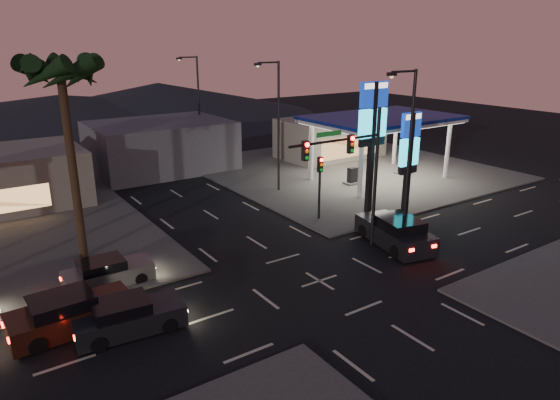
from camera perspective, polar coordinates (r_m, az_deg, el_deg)
ground at (r=25.26m, az=4.53°, el=-9.21°), size 140.00×140.00×0.00m
corner_lot_ne at (r=46.50m, az=7.70°, el=3.48°), size 24.00×24.00×0.12m
gas_station at (r=42.68m, az=11.58°, el=8.88°), size 12.20×8.20×5.47m
convenience_store at (r=51.05m, az=5.73°, el=7.07°), size 10.00×6.00×4.00m
pylon_sign_tall at (r=32.69m, az=10.54°, el=8.62°), size 2.20×0.35×9.00m
pylon_sign_short at (r=34.12m, az=14.57°, el=5.76°), size 1.60×0.35×7.00m
traffic_signal_mast at (r=27.20m, az=8.40°, el=4.39°), size 6.10×0.39×8.00m
pedestal_signal at (r=32.54m, az=4.58°, el=2.56°), size 0.32×0.39×4.30m
streetlight_near at (r=28.55m, az=14.32°, el=5.67°), size 2.14×0.25×10.00m
streetlight_mid at (r=38.26m, az=-0.42°, el=9.20°), size 2.14×0.25×10.00m
streetlight_far at (r=50.40m, az=-9.47°, el=11.05°), size 2.14×0.25×10.00m
palm_a at (r=27.52m, az=-23.69°, el=12.14°), size 4.41×4.41×10.86m
building_far_mid at (r=47.29m, az=-13.51°, el=6.05°), size 12.00×9.00×4.40m
hill_right at (r=83.26m, az=-13.69°, el=11.17°), size 50.00×50.00×5.00m
hill_center at (r=79.31m, az=-23.94°, el=9.48°), size 60.00×60.00×4.00m
car_lane_a_front at (r=21.82m, az=-17.00°, el=-12.65°), size 4.62×2.24×1.46m
car_lane_a_mid at (r=22.69m, az=-22.91°, el=-11.88°), size 5.08×2.31×1.63m
car_lane_b_front at (r=25.91m, az=-19.16°, el=-7.91°), size 4.29×1.85×1.39m
suv_station at (r=29.77m, az=13.04°, el=-3.58°), size 3.33×5.67×1.78m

